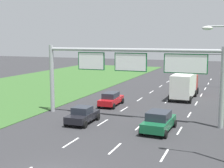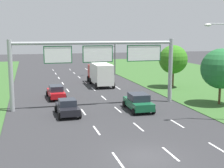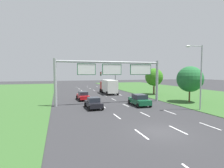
% 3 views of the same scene
% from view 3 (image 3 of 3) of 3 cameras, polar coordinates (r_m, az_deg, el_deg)
% --- Properties ---
extents(ground_plane, '(200.00, 200.00, 0.00)m').
position_cam_3_polar(ground_plane, '(15.61, 15.46, -14.83)').
color(ground_plane, '#2D2D30').
extents(lane_dashes_inner_left, '(0.14, 68.40, 0.01)m').
position_cam_3_polar(lane_dashes_inner_left, '(28.55, -4.32, -6.25)').
color(lane_dashes_inner_left, white).
rests_on(lane_dashes_inner_left, ground_plane).
extents(lane_dashes_inner_right, '(0.14, 68.40, 0.01)m').
position_cam_3_polar(lane_dashes_inner_right, '(29.53, 2.34, -5.91)').
color(lane_dashes_inner_right, white).
rests_on(lane_dashes_inner_right, ground_plane).
extents(lane_dashes_slip, '(0.14, 68.40, 0.01)m').
position_cam_3_polar(lane_dashes_slip, '(30.88, 8.49, -5.53)').
color(lane_dashes_slip, white).
rests_on(lane_dashes_slip, ground_plane).
extents(car_near_red, '(2.35, 4.51, 1.70)m').
position_cam_3_polar(car_near_red, '(26.71, 8.93, -5.14)').
color(car_near_red, '#145633').
rests_on(car_near_red, ground_plane).
extents(car_lead_silver, '(2.11, 4.42, 1.56)m').
position_cam_3_polar(car_lead_silver, '(32.04, -9.46, -3.78)').
color(car_lead_silver, red).
rests_on(car_lead_silver, ground_plane).
extents(car_mid_lane, '(2.12, 3.97, 1.54)m').
position_cam_3_polar(car_mid_lane, '(24.38, -6.05, -6.18)').
color(car_mid_lane, black).
rests_on(car_mid_lane, ground_plane).
extents(box_truck, '(2.81, 8.20, 3.25)m').
position_cam_3_polar(box_truck, '(41.17, -1.14, -0.74)').
color(box_truck, '#B21E19').
rests_on(box_truck, ground_plane).
extents(sign_gantry, '(17.24, 0.44, 7.00)m').
position_cam_3_polar(sign_gantry, '(27.82, 0.23, 3.75)').
color(sign_gantry, '#9EA0A5').
rests_on(sign_gantry, ground_plane).
extents(traffic_light_mast, '(4.76, 0.49, 5.60)m').
position_cam_3_polar(traffic_light_mast, '(52.06, -0.93, 2.51)').
color(traffic_light_mast, '#47494F').
rests_on(traffic_light_mast, ground_plane).
extents(street_lamp, '(2.61, 0.32, 8.50)m').
position_cam_3_polar(street_lamp, '(25.34, 26.51, 3.64)').
color(street_lamp, '#9EA0A5').
rests_on(street_lamp, ground_plane).
extents(roadside_tree_mid, '(4.25, 4.25, 6.01)m').
position_cam_3_polar(roadside_tree_mid, '(31.66, 24.08, 1.47)').
color(roadside_tree_mid, '#513823').
rests_on(roadside_tree_mid, ground_plane).
extents(roadside_tree_far, '(3.96, 3.96, 5.95)m').
position_cam_3_polar(roadside_tree_far, '(40.50, 13.57, 2.21)').
color(roadside_tree_far, '#513823').
rests_on(roadside_tree_far, ground_plane).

